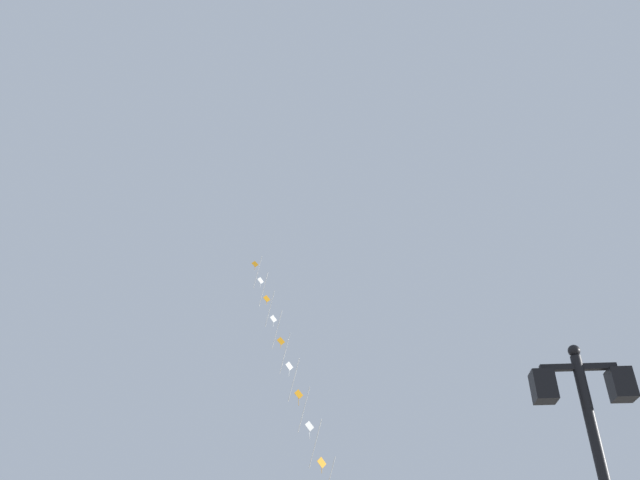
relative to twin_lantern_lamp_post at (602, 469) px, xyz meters
name	(u,v)px	position (x,y,z in m)	size (l,w,h in m)	color
twin_lantern_lamp_post	(602,469)	(0.00, 0.00, 0.00)	(1.26, 0.28, 5.14)	black
kite_train	(299,394)	(-5.58, 17.19, 6.91)	(6.99, 11.06, 20.25)	brown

